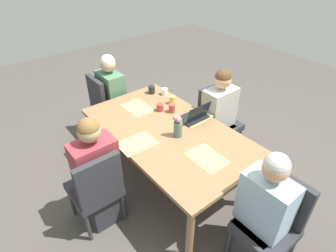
{
  "coord_description": "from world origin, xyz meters",
  "views": [
    {
      "loc": [
        1.88,
        -1.5,
        2.44
      ],
      "look_at": [
        0.0,
        0.0,
        0.78
      ],
      "focal_mm": 29.78,
      "sensor_mm": 36.0,
      "label": 1
    }
  ],
  "objects_px": {
    "person_head_right_left_mid": "(261,217)",
    "person_far_left_near": "(218,120)",
    "chair_far_left_near": "(216,117)",
    "coffee_mug_near_left": "(172,100)",
    "flower_vase": "(178,126)",
    "coffee_mug_far_left": "(172,108)",
    "coffee_mug_near_right": "(160,107)",
    "coffee_mug_centre_left": "(165,92)",
    "dining_table": "(168,135)",
    "chair_near_right_near": "(96,187)",
    "person_near_right_near": "(98,178)",
    "coffee_mug_centre_right": "(152,90)",
    "chair_head_right_left_mid": "(272,219)",
    "person_head_left_left_far": "(113,101)",
    "laptop_far_left_near": "(195,116)",
    "chair_head_left_left_far": "(106,103)"
  },
  "relations": [
    {
      "from": "person_head_right_left_mid",
      "to": "coffee_mug_centre_left",
      "type": "distance_m",
      "value": 1.93
    },
    {
      "from": "chair_far_left_near",
      "to": "chair_head_right_left_mid",
      "type": "distance_m",
      "value": 1.57
    },
    {
      "from": "dining_table",
      "to": "person_far_left_near",
      "type": "height_order",
      "value": "person_far_left_near"
    },
    {
      "from": "person_head_right_left_mid",
      "to": "flower_vase",
      "type": "xyz_separation_m",
      "value": [
        -1.08,
        0.01,
        0.32
      ]
    },
    {
      "from": "chair_far_left_near",
      "to": "person_far_left_near",
      "type": "distance_m",
      "value": 0.1
    },
    {
      "from": "dining_table",
      "to": "laptop_far_left_near",
      "type": "distance_m",
      "value": 0.38
    },
    {
      "from": "chair_far_left_near",
      "to": "person_head_right_left_mid",
      "type": "height_order",
      "value": "person_head_right_left_mid"
    },
    {
      "from": "coffee_mug_near_right",
      "to": "person_head_right_left_mid",
      "type": "bearing_deg",
      "value": -6.04
    },
    {
      "from": "coffee_mug_centre_right",
      "to": "chair_near_right_near",
      "type": "bearing_deg",
      "value": -56.23
    },
    {
      "from": "person_head_right_left_mid",
      "to": "person_far_left_near",
      "type": "bearing_deg",
      "value": 147.12
    },
    {
      "from": "person_far_left_near",
      "to": "coffee_mug_near_left",
      "type": "relative_size",
      "value": 11.83
    },
    {
      "from": "chair_far_left_near",
      "to": "chair_head_left_left_far",
      "type": "height_order",
      "value": "same"
    },
    {
      "from": "person_near_right_near",
      "to": "coffee_mug_near_left",
      "type": "bearing_deg",
      "value": 107.33
    },
    {
      "from": "person_head_left_left_far",
      "to": "dining_table",
      "type": "bearing_deg",
      "value": 0.01
    },
    {
      "from": "flower_vase",
      "to": "coffee_mug_far_left",
      "type": "relative_size",
      "value": 2.47
    },
    {
      "from": "person_head_right_left_mid",
      "to": "chair_near_right_near",
      "type": "height_order",
      "value": "person_head_right_left_mid"
    },
    {
      "from": "chair_far_left_near",
      "to": "person_far_left_near",
      "type": "xyz_separation_m",
      "value": [
        0.07,
        -0.06,
        0.03
      ]
    },
    {
      "from": "coffee_mug_near_left",
      "to": "person_far_left_near",
      "type": "bearing_deg",
      "value": 45.68
    },
    {
      "from": "person_near_right_near",
      "to": "coffee_mug_centre_left",
      "type": "height_order",
      "value": "person_near_right_near"
    },
    {
      "from": "person_far_left_near",
      "to": "coffee_mug_centre_left",
      "type": "relative_size",
      "value": 14.24
    },
    {
      "from": "person_far_left_near",
      "to": "coffee_mug_near_right",
      "type": "bearing_deg",
      "value": -120.26
    },
    {
      "from": "chair_head_left_left_far",
      "to": "flower_vase",
      "type": "distance_m",
      "value": 1.48
    },
    {
      "from": "chair_far_left_near",
      "to": "coffee_mug_near_left",
      "type": "bearing_deg",
      "value": -124.7
    },
    {
      "from": "chair_head_right_left_mid",
      "to": "person_head_left_left_far",
      "type": "xyz_separation_m",
      "value": [
        -2.51,
        -0.08,
        0.03
      ]
    },
    {
      "from": "coffee_mug_centre_left",
      "to": "coffee_mug_near_left",
      "type": "bearing_deg",
      "value": -15.9
    },
    {
      "from": "dining_table",
      "to": "person_far_left_near",
      "type": "relative_size",
      "value": 1.61
    },
    {
      "from": "flower_vase",
      "to": "coffee_mug_far_left",
      "type": "bearing_deg",
      "value": 148.12
    },
    {
      "from": "person_far_left_near",
      "to": "chair_near_right_near",
      "type": "distance_m",
      "value": 1.69
    },
    {
      "from": "person_far_left_near",
      "to": "coffee_mug_near_left",
      "type": "bearing_deg",
      "value": -134.32
    },
    {
      "from": "coffee_mug_near_right",
      "to": "coffee_mug_near_left",
      "type": "bearing_deg",
      "value": 99.44
    },
    {
      "from": "flower_vase",
      "to": "person_far_left_near",
      "type": "bearing_deg",
      "value": 100.6
    },
    {
      "from": "dining_table",
      "to": "chair_head_right_left_mid",
      "type": "height_order",
      "value": "chair_head_right_left_mid"
    },
    {
      "from": "flower_vase",
      "to": "chair_head_left_left_far",
      "type": "bearing_deg",
      "value": -176.52
    },
    {
      "from": "chair_far_left_near",
      "to": "coffee_mug_near_left",
      "type": "height_order",
      "value": "chair_far_left_near"
    },
    {
      "from": "flower_vase",
      "to": "coffee_mug_near_left",
      "type": "relative_size",
      "value": 2.42
    },
    {
      "from": "person_head_left_left_far",
      "to": "coffee_mug_centre_right",
      "type": "relative_size",
      "value": 11.62
    },
    {
      "from": "person_head_right_left_mid",
      "to": "coffee_mug_near_right",
      "type": "xyz_separation_m",
      "value": [
        -1.59,
        0.17,
        0.24
      ]
    },
    {
      "from": "person_head_right_left_mid",
      "to": "chair_near_right_near",
      "type": "bearing_deg",
      "value": -142.4
    },
    {
      "from": "chair_head_left_left_far",
      "to": "person_head_left_left_far",
      "type": "bearing_deg",
      "value": 51.24
    },
    {
      "from": "dining_table",
      "to": "chair_far_left_near",
      "type": "height_order",
      "value": "chair_far_left_near"
    },
    {
      "from": "person_head_right_left_mid",
      "to": "coffee_mug_near_left",
      "type": "relative_size",
      "value": 11.83
    },
    {
      "from": "person_head_right_left_mid",
      "to": "chair_head_left_left_far",
      "type": "distance_m",
      "value": 2.51
    },
    {
      "from": "chair_head_left_left_far",
      "to": "person_far_left_near",
      "type": "bearing_deg",
      "value": 34.15
    },
    {
      "from": "coffee_mug_centre_right",
      "to": "dining_table",
      "type": "bearing_deg",
      "value": -24.17
    },
    {
      "from": "chair_far_left_near",
      "to": "chair_head_right_left_mid",
      "type": "xyz_separation_m",
      "value": [
        1.36,
        -0.78,
        0.0
      ]
    },
    {
      "from": "chair_far_left_near",
      "to": "chair_head_right_left_mid",
      "type": "relative_size",
      "value": 1.0
    },
    {
      "from": "person_head_left_left_far",
      "to": "laptop_far_left_near",
      "type": "distance_m",
      "value": 1.33
    },
    {
      "from": "chair_head_right_left_mid",
      "to": "coffee_mug_near_right",
      "type": "distance_m",
      "value": 1.67
    },
    {
      "from": "coffee_mug_centre_left",
      "to": "coffee_mug_far_left",
      "type": "xyz_separation_m",
      "value": [
        0.39,
        -0.2,
        0.01
      ]
    },
    {
      "from": "chair_far_left_near",
      "to": "coffee_mug_centre_left",
      "type": "relative_size",
      "value": 10.73
    }
  ]
}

